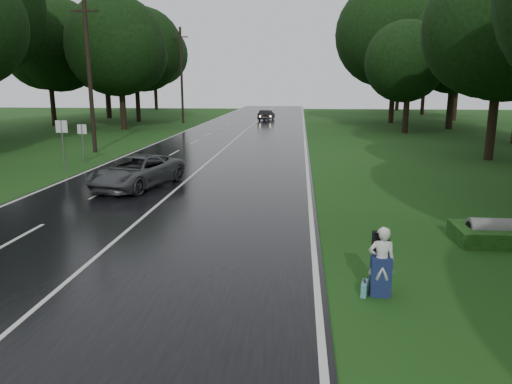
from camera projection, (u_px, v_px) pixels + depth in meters
ground at (88, 266)px, 12.13m from camera, size 160.00×160.00×0.00m
road at (219, 154)px, 31.54m from camera, size 12.00×140.00×0.04m
lane_center at (219, 153)px, 31.53m from camera, size 0.12×140.00×0.01m
grey_car at (137, 171)px, 21.06m from camera, size 3.65×5.51×1.41m
far_car at (266, 115)px, 60.41m from camera, size 2.02×4.04×1.27m
hitchhiker at (381, 264)px, 10.28m from camera, size 0.58×0.52×1.57m
suitcase at (364, 288)px, 10.42m from camera, size 0.21×0.43×0.30m
culvert at (492, 242)px, 13.95m from camera, size 1.44×0.72×0.72m
utility_pole_mid at (95, 152)px, 32.25m from camera, size 1.80×0.28×10.11m
utility_pole_far at (183, 123)px, 56.44m from camera, size 1.80×0.28×10.91m
road_sign_a at (65, 170)px, 25.52m from camera, size 0.64×0.10×2.67m
road_sign_b at (85, 163)px, 27.79m from camera, size 0.54×0.10×2.27m
tree_left_e at (124, 130)px, 48.37m from camera, size 8.76×8.76×13.69m
tree_left_f at (139, 122)px, 58.52m from camera, size 9.34×9.34×14.60m
tree_right_d at (488, 160)px, 29.13m from camera, size 8.91×8.91×13.92m
tree_right_e at (405, 133)px, 45.05m from camera, size 7.23×7.23×11.29m
tree_right_f at (391, 123)px, 56.91m from camera, size 10.84×10.84×16.94m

